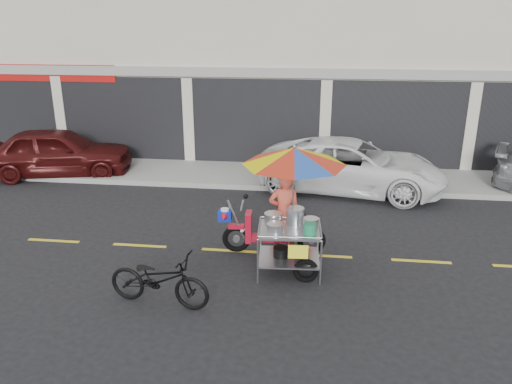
# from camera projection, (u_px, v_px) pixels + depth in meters

# --- Properties ---
(ground) EXTENTS (90.00, 90.00, 0.00)m
(ground) POSITION_uv_depth(u_px,v_px,m) (323.00, 256.00, 10.47)
(ground) COLOR black
(sidewalk) EXTENTS (45.00, 3.00, 0.15)m
(sidewalk) POSITION_uv_depth(u_px,v_px,m) (323.00, 175.00, 15.60)
(sidewalk) COLOR gray
(sidewalk) RESTS_ON ground
(shophouse_block) EXTENTS (36.00, 8.11, 10.40)m
(shophouse_block) POSITION_uv_depth(u_px,v_px,m) (404.00, 32.00, 18.66)
(shophouse_block) COLOR beige
(shophouse_block) RESTS_ON ground
(centerline) EXTENTS (42.00, 0.10, 0.01)m
(centerline) POSITION_uv_depth(u_px,v_px,m) (323.00, 256.00, 10.47)
(centerline) COLOR gold
(centerline) RESTS_ON ground
(maroon_sedan) EXTENTS (4.80, 2.81, 1.53)m
(maroon_sedan) POSITION_uv_depth(u_px,v_px,m) (57.00, 152.00, 15.60)
(maroon_sedan) COLOR #3E0D0C
(maroon_sedan) RESTS_ON ground
(white_pickup) EXTENTS (5.62, 3.32, 1.47)m
(white_pickup) POSITION_uv_depth(u_px,v_px,m) (352.00, 166.00, 14.26)
(white_pickup) COLOR white
(white_pickup) RESTS_ON ground
(near_bicycle) EXTENTS (1.91, 0.91, 0.96)m
(near_bicycle) POSITION_uv_depth(u_px,v_px,m) (159.00, 279.00, 8.55)
(near_bicycle) COLOR black
(near_bicycle) RESTS_ON ground
(food_vendor_rig) EXTENTS (2.63, 2.07, 2.55)m
(food_vendor_rig) POSITION_uv_depth(u_px,v_px,m) (289.00, 189.00, 9.61)
(food_vendor_rig) COLOR black
(food_vendor_rig) RESTS_ON ground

